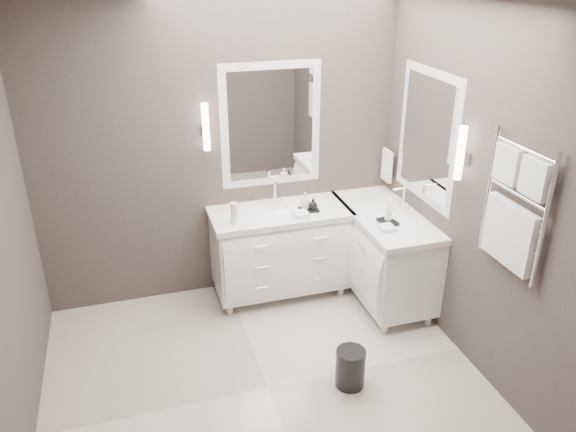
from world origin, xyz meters
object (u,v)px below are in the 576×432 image
object	(u,v)px
vanity_back	(280,247)
towel_ladder	(513,213)
vanity_right	(383,250)
waste_bin	(350,368)

from	to	relation	value
vanity_back	towel_ladder	bearing A→B (deg)	-55.90
vanity_back	vanity_right	bearing A→B (deg)	-20.38
vanity_back	waste_bin	distance (m)	1.41
waste_bin	vanity_right	bearing A→B (deg)	54.65
vanity_back	towel_ladder	world-z (taller)	towel_ladder
vanity_back	towel_ladder	size ratio (longest dim) A/B	1.38
vanity_right	waste_bin	size ratio (longest dim) A/B	4.07
vanity_back	waste_bin	size ratio (longest dim) A/B	4.07
waste_bin	vanity_back	bearing A→B (deg)	95.94
towel_ladder	waste_bin	bearing A→B (deg)	164.51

